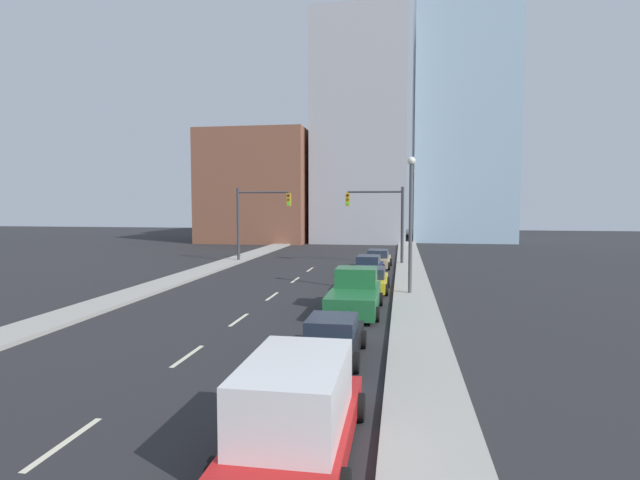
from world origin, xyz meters
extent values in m
cube|color=#9E9B93|center=(-7.57, 47.00, 0.09)|extent=(2.13, 94.01, 0.17)
cube|color=#9E9B93|center=(7.57, 47.00, 0.09)|extent=(2.13, 94.01, 0.17)
cube|color=beige|center=(0.00, 8.19, 0.00)|extent=(0.16, 2.40, 0.01)
cube|color=beige|center=(0.00, 14.27, 0.00)|extent=(0.16, 2.40, 0.01)
cube|color=beige|center=(0.00, 19.50, 0.00)|extent=(0.16, 2.40, 0.01)
cube|color=beige|center=(0.00, 25.09, 0.00)|extent=(0.16, 2.40, 0.01)
cube|color=beige|center=(0.00, 31.04, 0.00)|extent=(0.16, 2.40, 0.01)
cube|color=beige|center=(0.00, 36.40, 0.00)|extent=(0.16, 2.40, 0.01)
cube|color=brown|center=(-12.19, 66.35, 7.28)|extent=(14.00, 16.00, 14.57)
cube|color=#A8A8AD|center=(1.39, 70.35, 14.63)|extent=(12.00, 20.00, 29.26)
cube|color=#99B7CC|center=(14.89, 74.35, 17.51)|extent=(13.00, 20.00, 35.02)
cylinder|color=#38383D|center=(-7.10, 40.56, 3.21)|extent=(0.24, 0.24, 6.42)
cylinder|color=#38383D|center=(-4.85, 40.56, 6.02)|extent=(4.51, 0.16, 0.16)
cube|color=#B79319|center=(-2.60, 40.56, 5.39)|extent=(0.34, 0.32, 1.10)
cylinder|color=#4C0C0C|center=(-2.60, 40.39, 5.73)|extent=(0.22, 0.04, 0.22)
cylinder|color=#593F0C|center=(-2.60, 40.39, 5.39)|extent=(0.22, 0.04, 0.22)
cylinder|color=#26E53F|center=(-2.60, 40.39, 5.05)|extent=(0.22, 0.04, 0.22)
cylinder|color=#38383D|center=(6.95, 40.56, 3.21)|extent=(0.24, 0.24, 6.42)
cylinder|color=#38383D|center=(4.69, 40.56, 6.02)|extent=(4.51, 0.16, 0.16)
cube|color=#B79319|center=(2.44, 40.56, 5.39)|extent=(0.34, 0.32, 1.10)
cylinder|color=#4C0C0C|center=(2.44, 40.39, 5.73)|extent=(0.22, 0.04, 0.22)
cylinder|color=#593F0C|center=(2.44, 40.39, 5.39)|extent=(0.22, 0.04, 0.22)
cylinder|color=#26E53F|center=(2.44, 40.39, 5.05)|extent=(0.22, 0.04, 0.22)
cylinder|color=#4C4C51|center=(7.38, 26.47, 3.55)|extent=(0.20, 0.20, 7.10)
sphere|color=white|center=(7.38, 26.47, 7.32)|extent=(0.44, 0.44, 0.44)
cube|color=red|center=(4.90, 8.60, 0.44)|extent=(2.16, 5.36, 0.52)
cube|color=silver|center=(4.90, 8.33, 1.34)|extent=(1.90, 3.32, 1.29)
cylinder|color=black|center=(3.79, 10.26, 0.32)|extent=(0.22, 0.64, 0.64)
cylinder|color=black|center=(6.01, 10.26, 0.32)|extent=(0.22, 0.64, 0.64)
cylinder|color=black|center=(3.80, 6.94, 0.32)|extent=(0.22, 0.64, 0.64)
cube|color=black|center=(4.72, 14.80, 0.48)|extent=(1.76, 4.21, 0.61)
cube|color=#1E2838|center=(4.72, 14.80, 1.07)|extent=(1.54, 1.90, 0.57)
cylinder|color=black|center=(3.82, 16.11, 0.31)|extent=(0.22, 0.62, 0.62)
cylinder|color=black|center=(5.63, 16.10, 0.31)|extent=(0.22, 0.62, 0.62)
cylinder|color=black|center=(3.81, 13.50, 0.31)|extent=(0.22, 0.62, 0.62)
cylinder|color=black|center=(5.61, 13.49, 0.31)|extent=(0.22, 0.62, 0.62)
cube|color=#1E6033|center=(4.80, 21.79, 0.63)|extent=(2.19, 5.49, 0.91)
cube|color=#1E6033|center=(4.80, 22.62, 1.54)|extent=(1.91, 1.65, 0.89)
cylinder|color=black|center=(3.69, 23.50, 0.33)|extent=(0.22, 0.65, 0.65)
cylinder|color=black|center=(5.92, 23.49, 0.33)|extent=(0.22, 0.65, 0.65)
cylinder|color=black|center=(3.68, 20.10, 0.33)|extent=(0.22, 0.65, 0.65)
cylinder|color=black|center=(5.91, 20.09, 0.33)|extent=(0.22, 0.65, 0.65)
cube|color=gold|center=(5.14, 27.65, 0.49)|extent=(1.92, 4.47, 0.61)
cube|color=#1E2838|center=(5.14, 27.65, 1.08)|extent=(1.68, 2.02, 0.57)
cylinder|color=black|center=(4.17, 29.04, 0.33)|extent=(0.22, 0.65, 0.65)
cylinder|color=black|center=(6.13, 29.03, 0.33)|extent=(0.22, 0.65, 0.65)
cylinder|color=black|center=(4.15, 26.28, 0.33)|extent=(0.22, 0.65, 0.65)
cylinder|color=black|center=(6.11, 26.27, 0.33)|extent=(0.22, 0.65, 0.65)
cube|color=#141E47|center=(4.66, 33.46, 0.52)|extent=(1.92, 4.43, 0.65)
cube|color=#1E2838|center=(4.66, 33.46, 1.15)|extent=(1.60, 2.03, 0.61)
cylinder|color=black|center=(3.84, 34.85, 0.36)|extent=(0.26, 0.72, 0.71)
cylinder|color=black|center=(5.62, 34.76, 0.36)|extent=(0.26, 0.72, 0.71)
cylinder|color=black|center=(3.71, 32.16, 0.36)|extent=(0.26, 0.72, 0.71)
cylinder|color=black|center=(5.48, 32.07, 0.36)|extent=(0.26, 0.72, 0.71)
cube|color=tan|center=(5.09, 38.41, 0.50)|extent=(1.87, 4.35, 0.66)
cube|color=#1E2838|center=(5.09, 38.41, 1.13)|extent=(1.59, 1.98, 0.60)
cylinder|color=black|center=(4.23, 39.77, 0.31)|extent=(0.24, 0.62, 0.62)
cylinder|color=black|center=(6.03, 39.71, 0.31)|extent=(0.24, 0.62, 0.62)
cylinder|color=black|center=(4.15, 37.11, 0.31)|extent=(0.24, 0.62, 0.62)
cylinder|color=black|center=(5.95, 37.05, 0.31)|extent=(0.24, 0.62, 0.62)
camera|label=1|loc=(6.92, -0.90, 4.98)|focal=28.00mm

